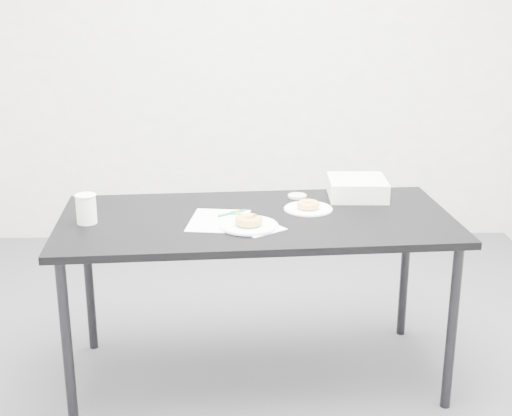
{
  "coord_description": "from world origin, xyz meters",
  "views": [
    {
      "loc": [
        0.01,
        -2.9,
        1.78
      ],
      "look_at": [
        0.1,
        0.02,
        0.84
      ],
      "focal_mm": 50.0,
      "sensor_mm": 36.0,
      "label": 1
    }
  ],
  "objects_px": {
    "pen": "(231,213)",
    "donut_far": "(308,205)",
    "plate_far": "(308,209)",
    "coffee_cup": "(86,209)",
    "donut_near": "(249,221)",
    "plate_near": "(249,226)",
    "scorecard": "(219,221)",
    "table": "(256,230)",
    "bakery_box": "(357,188)"
  },
  "relations": [
    {
      "from": "pen",
      "to": "donut_far",
      "type": "relative_size",
      "value": 1.4
    },
    {
      "from": "plate_far",
      "to": "coffee_cup",
      "type": "height_order",
      "value": "coffee_cup"
    },
    {
      "from": "donut_near",
      "to": "plate_near",
      "type": "bearing_deg",
      "value": 0.0
    },
    {
      "from": "donut_far",
      "to": "scorecard",
      "type": "bearing_deg",
      "value": -160.24
    },
    {
      "from": "donut_far",
      "to": "plate_near",
      "type": "bearing_deg",
      "value": -139.88
    },
    {
      "from": "table",
      "to": "donut_far",
      "type": "bearing_deg",
      "value": 18.75
    },
    {
      "from": "table",
      "to": "pen",
      "type": "bearing_deg",
      "value": 157.94
    },
    {
      "from": "scorecard",
      "to": "plate_far",
      "type": "relative_size",
      "value": 1.41
    },
    {
      "from": "donut_far",
      "to": "table",
      "type": "bearing_deg",
      "value": -157.67
    },
    {
      "from": "donut_far",
      "to": "coffee_cup",
      "type": "xyz_separation_m",
      "value": [
        -0.97,
        -0.16,
        0.04
      ]
    },
    {
      "from": "scorecard",
      "to": "donut_far",
      "type": "bearing_deg",
      "value": 27.39
    },
    {
      "from": "plate_near",
      "to": "coffee_cup",
      "type": "relative_size",
      "value": 1.95
    },
    {
      "from": "scorecard",
      "to": "plate_far",
      "type": "xyz_separation_m",
      "value": [
        0.4,
        0.14,
        0.0
      ]
    },
    {
      "from": "table",
      "to": "donut_near",
      "type": "xyz_separation_m",
      "value": [
        -0.04,
        -0.13,
        0.09
      ]
    },
    {
      "from": "table",
      "to": "bakery_box",
      "type": "xyz_separation_m",
      "value": [
        0.49,
        0.29,
        0.1
      ]
    },
    {
      "from": "donut_near",
      "to": "donut_far",
      "type": "distance_m",
      "value": 0.36
    },
    {
      "from": "donut_far",
      "to": "pen",
      "type": "bearing_deg",
      "value": -170.02
    },
    {
      "from": "plate_near",
      "to": "donut_near",
      "type": "bearing_deg",
      "value": 0.0
    },
    {
      "from": "pen",
      "to": "bakery_box",
      "type": "xyz_separation_m",
      "value": [
        0.6,
        0.25,
        0.04
      ]
    },
    {
      "from": "table",
      "to": "donut_near",
      "type": "height_order",
      "value": "donut_near"
    },
    {
      "from": "donut_near",
      "to": "bakery_box",
      "type": "distance_m",
      "value": 0.68
    },
    {
      "from": "plate_far",
      "to": "donut_far",
      "type": "bearing_deg",
      "value": 0.0
    },
    {
      "from": "donut_near",
      "to": "coffee_cup",
      "type": "relative_size",
      "value": 0.91
    },
    {
      "from": "plate_near",
      "to": "donut_far",
      "type": "distance_m",
      "value": 0.36
    },
    {
      "from": "plate_far",
      "to": "scorecard",
      "type": "bearing_deg",
      "value": -160.24
    },
    {
      "from": "pen",
      "to": "donut_near",
      "type": "height_order",
      "value": "donut_near"
    },
    {
      "from": "table",
      "to": "bakery_box",
      "type": "relative_size",
      "value": 6.54
    },
    {
      "from": "plate_near",
      "to": "donut_near",
      "type": "relative_size",
      "value": 2.13
    },
    {
      "from": "coffee_cup",
      "to": "bakery_box",
      "type": "xyz_separation_m",
      "value": [
        1.22,
        0.35,
        -0.02
      ]
    },
    {
      "from": "pen",
      "to": "donut_far",
      "type": "bearing_deg",
      "value": -25.39
    },
    {
      "from": "plate_far",
      "to": "bakery_box",
      "type": "bearing_deg",
      "value": 37.25
    },
    {
      "from": "plate_far",
      "to": "bakery_box",
      "type": "relative_size",
      "value": 0.81
    },
    {
      "from": "pen",
      "to": "bakery_box",
      "type": "height_order",
      "value": "bakery_box"
    },
    {
      "from": "scorecard",
      "to": "plate_far",
      "type": "bearing_deg",
      "value": 27.39
    },
    {
      "from": "bakery_box",
      "to": "donut_near",
      "type": "bearing_deg",
      "value": -138.84
    },
    {
      "from": "coffee_cup",
      "to": "donut_far",
      "type": "bearing_deg",
      "value": 9.24
    },
    {
      "from": "pen",
      "to": "donut_near",
      "type": "xyz_separation_m",
      "value": [
        0.07,
        -0.17,
        0.02
      ]
    },
    {
      "from": "donut_far",
      "to": "bakery_box",
      "type": "bearing_deg",
      "value": 37.25
    },
    {
      "from": "donut_near",
      "to": "donut_far",
      "type": "relative_size",
      "value": 1.13
    },
    {
      "from": "plate_near",
      "to": "donut_far",
      "type": "xyz_separation_m",
      "value": [
        0.28,
        0.23,
        0.02
      ]
    },
    {
      "from": "scorecard",
      "to": "plate_near",
      "type": "bearing_deg",
      "value": -26.55
    },
    {
      "from": "pen",
      "to": "plate_near",
      "type": "relative_size",
      "value": 0.58
    },
    {
      "from": "pen",
      "to": "donut_near",
      "type": "bearing_deg",
      "value": -102.12
    },
    {
      "from": "donut_near",
      "to": "plate_far",
      "type": "height_order",
      "value": "donut_near"
    },
    {
      "from": "plate_near",
      "to": "plate_far",
      "type": "bearing_deg",
      "value": 40.12
    },
    {
      "from": "table",
      "to": "coffee_cup",
      "type": "distance_m",
      "value": 0.74
    },
    {
      "from": "pen",
      "to": "coffee_cup",
      "type": "distance_m",
      "value": 0.63
    },
    {
      "from": "donut_far",
      "to": "bakery_box",
      "type": "relative_size",
      "value": 0.38
    },
    {
      "from": "scorecard",
      "to": "bakery_box",
      "type": "xyz_separation_m",
      "value": [
        0.66,
        0.34,
        0.04
      ]
    },
    {
      "from": "plate_near",
      "to": "pen",
      "type": "bearing_deg",
      "value": 113.25
    }
  ]
}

